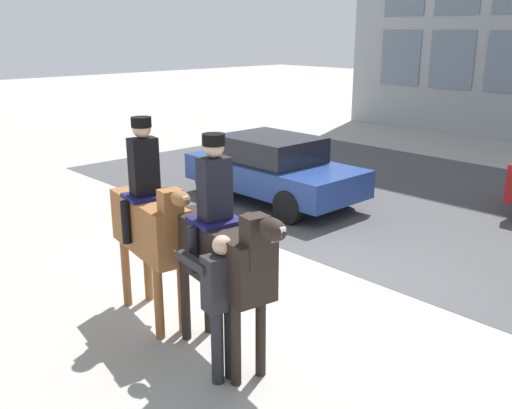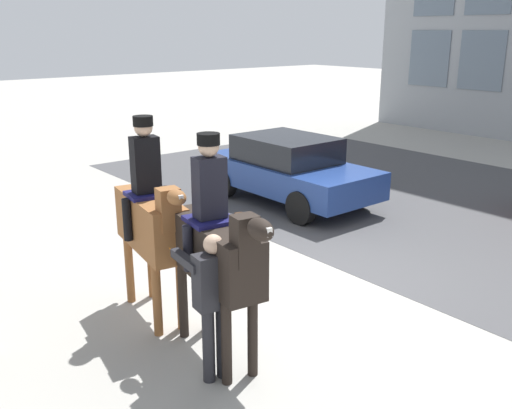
# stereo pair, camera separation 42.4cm
# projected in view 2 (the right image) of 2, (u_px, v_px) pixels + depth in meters

# --- Properties ---
(ground_plane) EXTENTS (80.00, 80.00, 0.00)m
(ground_plane) POSITION_uv_depth(u_px,v_px,m) (323.00, 281.00, 8.37)
(ground_plane) COLOR #9E9B93
(road_surface) EXTENTS (18.66, 8.50, 0.01)m
(road_surface) POSITION_uv_depth(u_px,v_px,m) (491.00, 217.00, 11.26)
(road_surface) COLOR #444447
(road_surface) RESTS_ON ground_plane
(mounted_horse_lead) EXTENTS (1.82, 0.67, 2.56)m
(mounted_horse_lead) POSITION_uv_depth(u_px,v_px,m) (151.00, 218.00, 7.00)
(mounted_horse_lead) COLOR brown
(mounted_horse_lead) RESTS_ON ground_plane
(mounted_horse_companion) EXTENTS (1.99, 0.68, 2.52)m
(mounted_horse_companion) POSITION_uv_depth(u_px,v_px,m) (216.00, 247.00, 6.08)
(mounted_horse_companion) COLOR black
(mounted_horse_companion) RESTS_ON ground_plane
(pedestrian_bystander) EXTENTS (0.87, 0.44, 1.61)m
(pedestrian_bystander) POSITION_uv_depth(u_px,v_px,m) (213.00, 296.00, 5.77)
(pedestrian_bystander) COLOR #232328
(pedestrian_bystander) RESTS_ON ground_plane
(street_car_near_lane) EXTENTS (3.92, 1.84, 1.41)m
(street_car_near_lane) POSITION_uv_depth(u_px,v_px,m) (288.00, 168.00, 12.05)
(street_car_near_lane) COLOR navy
(street_car_near_lane) RESTS_ON ground_plane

